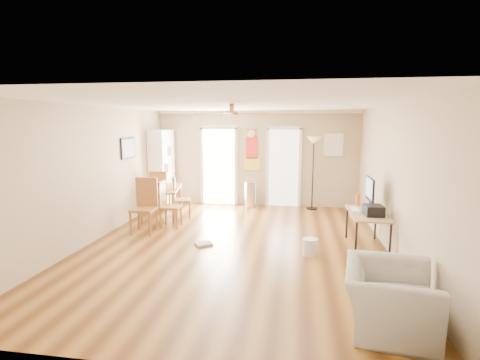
% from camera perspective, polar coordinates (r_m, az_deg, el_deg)
% --- Properties ---
extents(floor, '(7.00, 7.00, 0.00)m').
position_cam_1_polar(floor, '(6.92, -0.78, -10.22)').
color(floor, brown).
rests_on(floor, ground).
extents(ceiling, '(5.50, 7.00, 0.00)m').
position_cam_1_polar(ceiling, '(6.55, -0.83, 11.82)').
color(ceiling, silver).
rests_on(ceiling, floor).
extents(wall_back, '(5.50, 0.04, 2.60)m').
position_cam_1_polar(wall_back, '(10.05, 2.57, 3.37)').
color(wall_back, beige).
rests_on(wall_back, floor).
extents(wall_front, '(5.50, 0.04, 2.60)m').
position_cam_1_polar(wall_front, '(3.29, -11.28, -8.34)').
color(wall_front, beige).
rests_on(wall_front, floor).
extents(wall_left, '(0.04, 7.00, 2.60)m').
position_cam_1_polar(wall_left, '(7.57, -21.78, 0.93)').
color(wall_left, beige).
rests_on(wall_left, floor).
extents(wall_right, '(0.04, 7.00, 2.60)m').
position_cam_1_polar(wall_right, '(6.72, 22.98, -0.08)').
color(wall_right, beige).
rests_on(wall_right, floor).
extents(crown_molding, '(5.50, 7.00, 0.08)m').
position_cam_1_polar(crown_molding, '(6.55, -0.83, 11.47)').
color(crown_molding, white).
rests_on(crown_molding, wall_back).
extents(kitchen_doorway, '(0.90, 0.10, 2.10)m').
position_cam_1_polar(kitchen_doorway, '(10.23, -3.30, 2.05)').
color(kitchen_doorway, white).
rests_on(kitchen_doorway, wall_back).
extents(bathroom_doorway, '(0.80, 0.10, 2.10)m').
position_cam_1_polar(bathroom_doorway, '(10.01, 6.83, 1.85)').
color(bathroom_doorway, white).
rests_on(bathroom_doorway, wall_back).
extents(wall_decal, '(0.46, 0.03, 1.10)m').
position_cam_1_polar(wall_decal, '(10.03, 1.86, 4.79)').
color(wall_decal, red).
rests_on(wall_decal, wall_back).
extents(ac_grille, '(0.50, 0.04, 0.60)m').
position_cam_1_polar(ac_grille, '(9.98, 14.41, 5.36)').
color(ac_grille, white).
rests_on(ac_grille, wall_back).
extents(framed_poster, '(0.04, 0.66, 0.48)m').
position_cam_1_polar(framed_poster, '(8.75, -17.13, 4.79)').
color(framed_poster, black).
rests_on(framed_poster, wall_left).
extents(ceiling_fan, '(1.24, 1.24, 0.20)m').
position_cam_1_polar(ceiling_fan, '(6.25, -1.30, 10.40)').
color(ceiling_fan, '#593819').
rests_on(ceiling_fan, ceiling).
extents(bookshelf, '(0.44, 0.95, 2.09)m').
position_cam_1_polar(bookshelf, '(10.14, -12.12, 1.77)').
color(bookshelf, white).
rests_on(bookshelf, floor).
extents(dining_table, '(1.11, 1.56, 0.71)m').
position_cam_1_polar(dining_table, '(9.17, -12.10, -3.34)').
color(dining_table, '#9E5E33').
rests_on(dining_table, floor).
extents(dining_chair_right_a, '(0.49, 0.49, 0.98)m').
position_cam_1_polar(dining_chair_right_a, '(8.88, -9.02, -2.77)').
color(dining_chair_right_a, '#A36B34').
rests_on(dining_chair_right_a, floor).
extents(dining_chair_right_b, '(0.44, 0.44, 1.01)m').
position_cam_1_polar(dining_chair_right_b, '(8.12, -10.78, -3.78)').
color(dining_chair_right_b, '#945B2F').
rests_on(dining_chair_right_b, floor).
extents(dining_chair_near, '(0.48, 0.48, 1.13)m').
position_cam_1_polar(dining_chair_near, '(7.79, -14.87, -4.02)').
color(dining_chair_near, '#965630').
rests_on(dining_chair_near, floor).
extents(dining_chair_far, '(0.49, 0.49, 1.06)m').
position_cam_1_polar(dining_chair_far, '(9.58, -12.37, -1.75)').
color(dining_chair_far, '#9F6533').
rests_on(dining_chair_far, floor).
extents(trash_can, '(0.39, 0.39, 0.69)m').
position_cam_1_polar(trash_can, '(9.92, 1.65, -2.27)').
color(trash_can, silver).
rests_on(trash_can, floor).
extents(torchiere_lamp, '(0.44, 0.44, 1.92)m').
position_cam_1_polar(torchiere_lamp, '(9.76, 11.32, 1.03)').
color(torchiere_lamp, black).
rests_on(torchiere_lamp, floor).
extents(computer_desk, '(0.62, 1.25, 0.67)m').
position_cam_1_polar(computer_desk, '(7.06, 19.19, -7.49)').
color(computer_desk, tan).
rests_on(computer_desk, floor).
extents(imac, '(0.14, 0.64, 0.60)m').
position_cam_1_polar(imac, '(7.22, 19.66, -1.99)').
color(imac, black).
rests_on(imac, computer_desk).
extents(keyboard, '(0.14, 0.39, 0.01)m').
position_cam_1_polar(keyboard, '(7.14, 17.55, -4.39)').
color(keyboard, white).
rests_on(keyboard, computer_desk).
extents(printer, '(0.33, 0.37, 0.18)m').
position_cam_1_polar(printer, '(6.79, 20.16, -4.48)').
color(printer, black).
rests_on(printer, computer_desk).
extents(orange_bottle, '(0.08, 0.08, 0.23)m').
position_cam_1_polar(orange_bottle, '(7.50, 17.92, -2.94)').
color(orange_bottle, '#E35614').
rests_on(orange_bottle, computer_desk).
extents(wastebasket_a, '(0.28, 0.28, 0.30)m').
position_cam_1_polar(wastebasket_a, '(6.50, 10.92, -10.27)').
color(wastebasket_a, silver).
rests_on(wastebasket_a, floor).
extents(floor_cloth, '(0.38, 0.36, 0.04)m').
position_cam_1_polar(floor_cloth, '(6.97, -5.71, -9.94)').
color(floor_cloth, gray).
rests_on(floor_cloth, floor).
extents(armchair, '(1.10, 1.21, 0.70)m').
position_cam_1_polar(armchair, '(4.54, 22.29, -16.78)').
color(armchair, '#ACADA7').
rests_on(armchair, floor).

